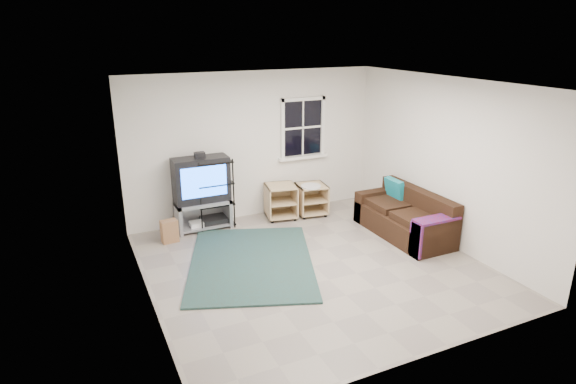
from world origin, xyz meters
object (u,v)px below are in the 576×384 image
side_table_left (280,200)px  side_table_right (311,197)px  av_rack (214,197)px  sofa (405,218)px  tv_unit (201,187)px

side_table_left → side_table_right: 0.58m
av_rack → sofa: size_ratio=0.68×
av_rack → side_table_left: av_rack is taller
tv_unit → side_table_left: bearing=-2.9°
side_table_left → sofa: 2.23m
tv_unit → side_table_right: (1.99, -0.17, -0.41)m
tv_unit → side_table_right: bearing=-4.7°
side_table_right → sofa: bearing=-57.1°
side_table_left → sofa: (1.55, -1.61, -0.04)m
av_rack → side_table_right: size_ratio=2.06×
tv_unit → av_rack: bearing=2.6°
tv_unit → side_table_left: (1.42, -0.07, -0.41)m
tv_unit → side_table_right: tv_unit is taller
tv_unit → av_rack: size_ratio=1.10×
tv_unit → sofa: 3.44m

